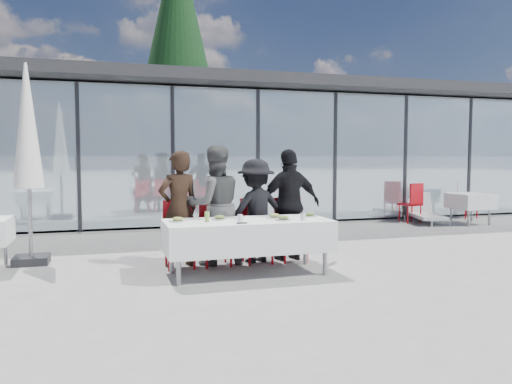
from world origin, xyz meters
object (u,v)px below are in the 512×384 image
Objects in this scene: plate_d at (310,215)px; market_umbrella at (28,137)px; diner_chair_b at (215,229)px; plate_b at (220,218)px; lounger at (424,212)px; folded_eyeglasses at (242,223)px; plate_c at (274,216)px; diner_c at (256,211)px; plate_extra at (283,218)px; spare_chair_a at (463,198)px; diner_chair_d at (290,226)px; diner_chair_c at (256,227)px; plate_a at (178,220)px; diner_a at (179,209)px; spare_table_right at (470,201)px; diner_b at (215,205)px; juice_bottle at (207,217)px; conifer_tree at (178,46)px; diner_chair_a at (179,230)px; dining_table at (248,235)px; diner_d at (290,205)px; spare_chair_b at (413,201)px.

market_umbrella is (-3.90, 1.51, 1.13)m from plate_d.
plate_b is at bearing -96.09° from diner_chair_b.
plate_d is 0.17× the size of lounger.
folded_eyeglasses is (-1.13, -0.41, -0.02)m from plate_d.
plate_c is at bearing -42.75° from diner_chair_b.
diner_c reaches higher than plate_extra.
diner_c is 6.25m from lounger.
diner_chair_d is at bearing -149.49° from spare_chair_a.
diner_chair_c is (0.64, 0.00, 0.00)m from diner_chair_b.
lounger is (5.22, 4.17, -0.52)m from plate_extra.
plate_a is (-1.29, -0.68, -0.01)m from diner_c.
diner_c is 1.62× the size of diner_chair_c.
plate_a and plate_d have the same top height.
spare_table_right is at bearing -176.35° from diner_a.
plate_a is at bearing 42.65° from diner_b.
conifer_tree reaches higher than juice_bottle.
diner_a is 7.82m from spare_table_right.
spare_chair_a reaches higher than spare_table_right.
plate_c is (0.07, -0.66, 0.24)m from diner_chair_c.
diner_b is 13.72m from conifer_tree.
market_umbrella reaches higher than diner_chair_a.
plate_a is (-0.65, -0.68, -0.12)m from diner_b.
dining_table is at bearing 107.97° from diner_b.
market_umbrella reaches higher than juice_bottle.
diner_chair_d is 4.06× the size of plate_extra.
diner_d is 7.23× the size of plate_a.
spare_chair_a is 10.66m from market_umbrella.
diner_d is 12.40× the size of folded_eyeglasses.
diner_chair_d is 4.06× the size of plate_a.
diner_a is 7.10× the size of plate_c.
diner_chair_b reaches higher than plate_a.
diner_chair_a reaches higher than juice_bottle.
diner_b is at bearing 70.76° from juice_bottle.
spare_chair_b is (-1.17, 0.62, -0.02)m from spare_table_right.
diner_c is 0.95m from plate_b.
plate_b is (-0.36, 0.12, 0.24)m from dining_table.
diner_a is 7.10× the size of plate_d.
diner_b is 2.08× the size of spare_table_right.
market_umbrella is at bearing -37.59° from diner_a.
diner_chair_b is (0.54, -0.00, -0.31)m from diner_a.
diner_chair_b reaches higher than spare_table_right.
plate_b is (0.58, 0.05, 0.00)m from plate_a.
lounger is 0.14× the size of conifer_tree.
plate_d is 0.02× the size of conifer_tree.
diner_chair_a is 6.99m from spare_chair_b.
diner_c reaches higher than diner_chair_c.
spare_chair_a is at bearing 14.29° from spare_chair_b.
diner_a is at bearing -11.85° from diner_c.
plate_c is at bearing 0.75° from plate_a.
lounger is at bearing 26.40° from diner_chair_a.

